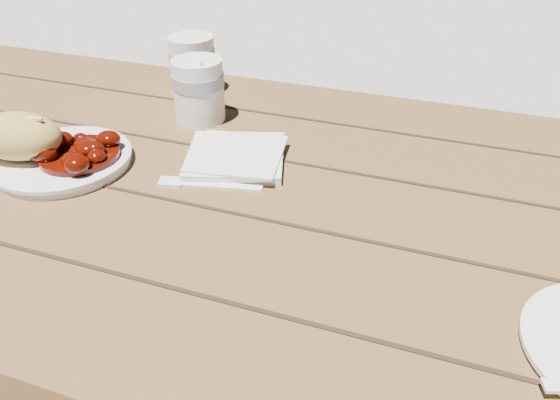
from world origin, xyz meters
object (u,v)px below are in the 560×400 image
(main_plate, at_px, (63,161))
(bread_roll, at_px, (18,136))
(coffee_cup, at_px, (199,90))
(second_cup, at_px, (193,65))
(picnic_table, at_px, (342,288))

(main_plate, bearing_deg, bread_roll, -160.02)
(coffee_cup, relative_size, second_cup, 1.00)
(coffee_cup, bearing_deg, second_cup, 121.82)
(picnic_table, bearing_deg, main_plate, -173.94)
(picnic_table, height_order, bread_roll, bread_roll)
(picnic_table, height_order, coffee_cup, coffee_cup)
(picnic_table, xyz_separation_m, coffee_cup, (-0.32, 0.18, 0.22))
(coffee_cup, bearing_deg, picnic_table, -29.08)
(picnic_table, relative_size, second_cup, 18.09)
(picnic_table, relative_size, main_plate, 9.75)
(bread_roll, xyz_separation_m, coffee_cup, (0.18, 0.25, 0.00))
(coffee_cup, bearing_deg, main_plate, -119.30)
(picnic_table, xyz_separation_m, second_cup, (-0.39, 0.29, 0.22))
(main_plate, relative_size, bread_roll, 1.50)
(picnic_table, distance_m, main_plate, 0.48)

